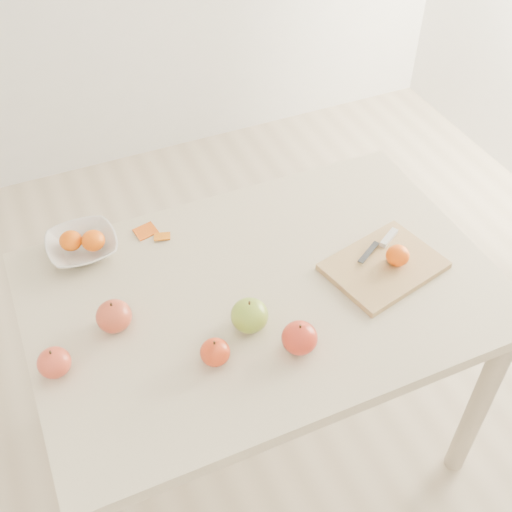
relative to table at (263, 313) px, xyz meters
name	(u,v)px	position (x,y,z in m)	size (l,w,h in m)	color
ground	(262,437)	(0.00, 0.00, -0.65)	(3.50, 3.50, 0.00)	#C6B293
table	(263,313)	(0.00, 0.00, 0.00)	(1.20, 0.80, 0.75)	beige
cutting_board	(384,266)	(0.32, -0.06, 0.11)	(0.29, 0.21, 0.02)	tan
board_tangerine	(398,255)	(0.35, -0.07, 0.14)	(0.06, 0.06, 0.05)	#D93A07
fruit_bowl	(82,246)	(-0.40, 0.32, 0.12)	(0.19, 0.19, 0.05)	silver
bowl_tangerine_near	(71,241)	(-0.42, 0.33, 0.14)	(0.06, 0.06, 0.05)	#E95808
bowl_tangerine_far	(93,241)	(-0.37, 0.30, 0.14)	(0.06, 0.06, 0.06)	#E36308
orange_peel_a	(146,232)	(-0.22, 0.32, 0.10)	(0.06, 0.04, 0.00)	#C74D0E
orange_peel_b	(162,237)	(-0.18, 0.29, 0.10)	(0.04, 0.04, 0.00)	orange
paring_knife	(386,240)	(0.37, 0.01, 0.12)	(0.16, 0.09, 0.01)	silver
apple_green	(250,315)	(-0.08, -0.10, 0.14)	(0.09, 0.09, 0.08)	olive
apple_red_e	(299,338)	(0.00, -0.21, 0.14)	(0.09, 0.09, 0.08)	#A30F19
apple_red_d	(54,363)	(-0.54, -0.05, 0.13)	(0.08, 0.08, 0.07)	maroon
apple_red_c	(215,352)	(-0.20, -0.16, 0.13)	(0.07, 0.07, 0.06)	#A50608
apple_red_b	(114,316)	(-0.38, 0.03, 0.14)	(0.09, 0.09, 0.08)	maroon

